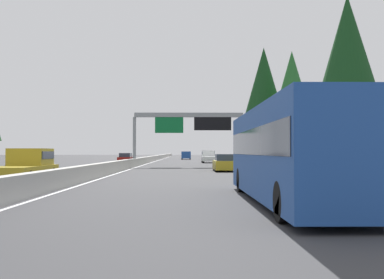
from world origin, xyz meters
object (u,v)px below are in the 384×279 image
at_px(conifer_right_foreground, 348,66).
at_px(minivan_mid_center, 186,155).
at_px(oncoming_near, 126,159).
at_px(sign_gantry_overhead, 190,124).
at_px(sedan_far_center, 224,163).
at_px(oncoming_far, 27,166).
at_px(pickup_distant_a, 208,157).
at_px(conifer_right_mid, 264,93).
at_px(conifer_right_near, 292,96).
at_px(bus_near_center, 290,151).

bearing_deg(conifer_right_foreground, minivan_mid_center, 8.69).
bearing_deg(oncoming_near, sign_gantry_overhead, 35.29).
height_order(sign_gantry_overhead, sedan_far_center, sign_gantry_overhead).
bearing_deg(sign_gantry_overhead, oncoming_far, 161.77).
relative_size(pickup_distant_a, conifer_right_mid, 0.38).
xyz_separation_m(oncoming_near, conifer_right_near, (-11.85, -20.86, 7.47)).
bearing_deg(conifer_right_foreground, oncoming_near, 28.01).
distance_m(sedan_far_center, oncoming_far, 18.89).
xyz_separation_m(sedan_far_center, conifer_right_near, (13.04, -9.00, 7.47)).
bearing_deg(sedan_far_center, minivan_mid_center, 3.35).
bearing_deg(conifer_right_near, bus_near_center, 166.44).
relative_size(bus_near_center, oncoming_far, 2.05).
xyz_separation_m(bus_near_center, oncoming_far, (8.99, 11.81, -0.80)).
bearing_deg(pickup_distant_a, oncoming_near, 109.53).
distance_m(sign_gantry_overhead, sedan_far_center, 13.13).
bearing_deg(bus_near_center, conifer_right_foreground, -27.12).
bearing_deg(conifer_right_mid, oncoming_near, 64.94).
bearing_deg(bus_near_center, sign_gantry_overhead, 4.67).
height_order(sedan_far_center, oncoming_near, same).
relative_size(sign_gantry_overhead, conifer_right_foreground, 1.09).
xyz_separation_m(oncoming_near, oncoming_far, (-39.72, -0.15, 0.23)).
height_order(bus_near_center, oncoming_far, bus_near_center).
xyz_separation_m(oncoming_near, conifer_right_foreground, (-35.35, -18.81, 6.41)).
bearing_deg(oncoming_near, conifer_right_mid, 64.94).
relative_size(oncoming_near, conifer_right_mid, 0.30).
bearing_deg(oncoming_far, conifer_right_foreground, 103.16).
bearing_deg(conifer_right_foreground, bus_near_center, 152.88).
distance_m(pickup_distant_a, conifer_right_foreground, 40.65).
bearing_deg(pickup_distant_a, minivan_mid_center, 7.00).
bearing_deg(sign_gantry_overhead, conifer_right_mid, -64.99).
bearing_deg(conifer_right_mid, pickup_distant_a, 26.13).
xyz_separation_m(sign_gantry_overhead, oncoming_far, (-26.95, 8.88, -3.93)).
distance_m(sedan_far_center, minivan_mid_center, 56.73).
bearing_deg(pickup_distant_a, oncoming_far, 165.00).
relative_size(bus_near_center, conifer_right_mid, 0.79).
height_order(pickup_distant_a, conifer_right_near, conifer_right_near).
bearing_deg(sign_gantry_overhead, conifer_right_near, -85.59).
bearing_deg(conifer_right_mid, minivan_mid_center, 13.45).
distance_m(sign_gantry_overhead, conifer_right_foreground, 24.72).
bearing_deg(oncoming_far, oncoming_near, -179.78).
bearing_deg(sign_gantry_overhead, sedan_far_center, -166.87).
xyz_separation_m(oncoming_far, conifer_right_mid, (31.22, -18.02, 7.96)).
bearing_deg(conifer_right_foreground, pickup_distant_a, 9.85).
distance_m(oncoming_far, conifer_right_foreground, 20.13).
bearing_deg(conifer_right_mid, conifer_right_near, -141.33).
distance_m(bus_near_center, oncoming_far, 14.87).
height_order(pickup_distant_a, conifer_right_foreground, conifer_right_foreground).
bearing_deg(sedan_far_center, oncoming_near, 25.48).
distance_m(pickup_distant_a, minivan_mid_center, 27.72).
height_order(oncoming_near, conifer_right_foreground, conifer_right_foreground).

